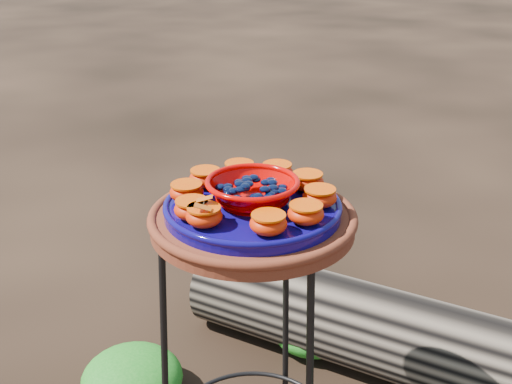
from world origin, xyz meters
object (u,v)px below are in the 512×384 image
at_px(terracotta_saucer, 253,222).
at_px(red_bowl, 253,192).
at_px(cobalt_plate, 253,209).
at_px(driftwood_log, 418,342).
at_px(plant_stand, 253,361).

distance_m(terracotta_saucer, red_bowl, 0.07).
xyz_separation_m(cobalt_plate, red_bowl, (0.00, 0.00, 0.04)).
height_order(terracotta_saucer, driftwood_log, terracotta_saucer).
relative_size(terracotta_saucer, driftwood_log, 0.30).
xyz_separation_m(terracotta_saucer, driftwood_log, (0.30, 0.53, -0.58)).
distance_m(plant_stand, terracotta_saucer, 0.37).
height_order(plant_stand, terracotta_saucer, terracotta_saucer).
height_order(cobalt_plate, driftwood_log, cobalt_plate).
relative_size(terracotta_saucer, red_bowl, 2.33).
distance_m(terracotta_saucer, cobalt_plate, 0.03).
relative_size(cobalt_plate, red_bowl, 2.00).
relative_size(plant_stand, red_bowl, 3.74).
bearing_deg(plant_stand, driftwood_log, 60.21).
bearing_deg(driftwood_log, plant_stand, -119.79).
distance_m(red_bowl, driftwood_log, 0.89).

